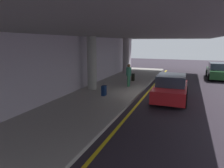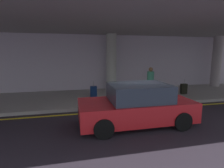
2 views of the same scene
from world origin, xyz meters
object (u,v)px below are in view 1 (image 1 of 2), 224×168
object	(u,v)px
suitcase_upright_secondary	(133,77)
car_red	(171,88)
car_dark_green	(218,71)
suitcase_upright_primary	(104,91)
support_column_left_mid	(126,56)
traveler_with_luggage	(129,74)
support_column_far_left	(92,63)

from	to	relation	value
suitcase_upright_secondary	car_red	bearing A→B (deg)	-139.22
car_dark_green	suitcase_upright_primary	xyz separation A→B (m)	(-10.08, 7.46, -0.25)
car_dark_green	support_column_left_mid	bearing A→B (deg)	-86.17
car_red	car_dark_green	world-z (taller)	same
traveler_with_luggage	car_dark_green	bearing A→B (deg)	-176.40
support_column_far_left	support_column_left_mid	bearing A→B (deg)	0.00
car_red	car_dark_green	size ratio (longest dim) A/B	1.00
support_column_left_mid	suitcase_upright_secondary	xyz separation A→B (m)	(-3.92, -1.89, -1.51)
car_red	suitcase_upright_primary	world-z (taller)	car_red
support_column_far_left	car_dark_green	distance (m)	12.56
car_red	suitcase_upright_primary	bearing A→B (deg)	108.65
support_column_left_mid	car_red	xyz separation A→B (m)	(-8.26, -5.37, -1.26)
car_dark_green	traveler_with_luggage	xyz separation A→B (m)	(-6.97, 6.78, 0.40)
suitcase_upright_primary	suitcase_upright_secondary	bearing A→B (deg)	23.50
support_column_left_mid	suitcase_upright_primary	xyz separation A→B (m)	(-9.36, -1.48, -1.51)
support_column_far_left	traveler_with_luggage	size ratio (longest dim) A/B	2.17
support_column_left_mid	suitcase_upright_primary	distance (m)	9.59
traveler_with_luggage	suitcase_upright_primary	xyz separation A→B (m)	(-3.10, 0.68, -0.65)
traveler_with_luggage	support_column_far_left	bearing A→B (deg)	-3.22
car_red	support_column_left_mid	bearing A→B (deg)	35.99
support_column_far_left	car_dark_green	world-z (taller)	support_column_far_left
car_red	car_dark_green	bearing A→B (deg)	-18.70
suitcase_upright_primary	car_red	bearing A→B (deg)	-46.53
support_column_far_left	support_column_left_mid	size ratio (longest dim) A/B	1.00
car_dark_green	traveler_with_luggage	bearing A→B (deg)	-44.99
car_red	suitcase_upright_secondary	size ratio (longest dim) A/B	4.56
support_column_far_left	car_red	size ratio (longest dim) A/B	0.89
traveler_with_luggage	suitcase_upright_secondary	size ratio (longest dim) A/B	1.87
traveler_with_luggage	suitcase_upright_primary	size ratio (longest dim) A/B	1.87
suitcase_upright_primary	traveler_with_luggage	bearing A→B (deg)	15.46
support_column_far_left	suitcase_upright_secondary	bearing A→B (deg)	-24.85
car_dark_green	suitcase_upright_secondary	xyz separation A→B (m)	(-4.65, 7.05, -0.25)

